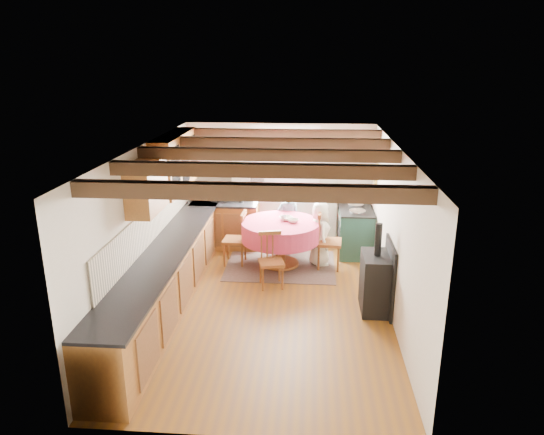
# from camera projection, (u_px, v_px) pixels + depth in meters

# --- Properties ---
(floor) EXTENTS (3.60, 5.50, 0.00)m
(floor) POSITION_uv_depth(u_px,v_px,m) (268.00, 306.00, 7.54)
(floor) COLOR brown
(floor) RESTS_ON ground
(ceiling) EXTENTS (3.60, 5.50, 0.00)m
(ceiling) POSITION_uv_depth(u_px,v_px,m) (267.00, 148.00, 6.81)
(ceiling) COLOR white
(ceiling) RESTS_ON ground
(wall_back) EXTENTS (3.60, 0.00, 2.40)m
(wall_back) POSITION_uv_depth(u_px,v_px,m) (280.00, 185.00, 9.78)
(wall_back) COLOR silver
(wall_back) RESTS_ON ground
(wall_front) EXTENTS (3.60, 0.00, 2.40)m
(wall_front) POSITION_uv_depth(u_px,v_px,m) (242.00, 330.00, 4.56)
(wall_front) COLOR silver
(wall_front) RESTS_ON ground
(wall_left) EXTENTS (0.00, 5.50, 2.40)m
(wall_left) POSITION_uv_depth(u_px,v_px,m) (145.00, 228.00, 7.30)
(wall_left) COLOR silver
(wall_left) RESTS_ON ground
(wall_right) EXTENTS (0.00, 5.50, 2.40)m
(wall_right) POSITION_uv_depth(u_px,v_px,m) (395.00, 234.00, 7.04)
(wall_right) COLOR silver
(wall_right) RESTS_ON ground
(beam_a) EXTENTS (3.60, 0.16, 0.16)m
(beam_a) POSITION_uv_depth(u_px,v_px,m) (250.00, 192.00, 4.93)
(beam_a) COLOR #3C2714
(beam_a) RESTS_ON ceiling
(beam_b) EXTENTS (3.60, 0.16, 0.16)m
(beam_b) POSITION_uv_depth(u_px,v_px,m) (260.00, 170.00, 5.88)
(beam_b) COLOR #3C2714
(beam_b) RESTS_ON ceiling
(beam_c) EXTENTS (3.60, 0.16, 0.16)m
(beam_c) POSITION_uv_depth(u_px,v_px,m) (268.00, 155.00, 6.83)
(beam_c) COLOR #3C2714
(beam_c) RESTS_ON ceiling
(beam_d) EXTENTS (3.60, 0.16, 0.16)m
(beam_d) POSITION_uv_depth(u_px,v_px,m) (273.00, 143.00, 7.78)
(beam_d) COLOR #3C2714
(beam_d) RESTS_ON ceiling
(beam_e) EXTENTS (3.60, 0.16, 0.16)m
(beam_e) POSITION_uv_depth(u_px,v_px,m) (277.00, 134.00, 8.73)
(beam_e) COLOR #3C2714
(beam_e) RESTS_ON ceiling
(splash_left) EXTENTS (0.02, 4.50, 0.55)m
(splash_left) POSITION_uv_depth(u_px,v_px,m) (153.00, 222.00, 7.59)
(splash_left) COLOR beige
(splash_left) RESTS_ON wall_left
(splash_back) EXTENTS (1.40, 0.02, 0.55)m
(splash_back) POSITION_uv_depth(u_px,v_px,m) (229.00, 184.00, 9.84)
(splash_back) COLOR beige
(splash_back) RESTS_ON wall_back
(base_cabinet_left) EXTENTS (0.60, 5.30, 0.88)m
(base_cabinet_left) POSITION_uv_depth(u_px,v_px,m) (169.00, 276.00, 7.51)
(base_cabinet_left) COLOR #9E6225
(base_cabinet_left) RESTS_ON floor
(base_cabinet_back) EXTENTS (1.30, 0.60, 0.88)m
(base_cabinet_back) POSITION_uv_depth(u_px,v_px,m) (225.00, 225.00, 9.81)
(base_cabinet_back) COLOR #9E6225
(base_cabinet_back) RESTS_ON floor
(worktop_left) EXTENTS (0.64, 5.30, 0.04)m
(worktop_left) POSITION_uv_depth(u_px,v_px,m) (168.00, 248.00, 7.37)
(worktop_left) COLOR black
(worktop_left) RESTS_ON base_cabinet_left
(worktop_back) EXTENTS (1.30, 0.64, 0.04)m
(worktop_back) POSITION_uv_depth(u_px,v_px,m) (224.00, 203.00, 9.65)
(worktop_back) COLOR black
(worktop_back) RESTS_ON base_cabinet_back
(wall_cabinet_glass) EXTENTS (0.34, 1.80, 0.90)m
(wall_cabinet_glass) POSITION_uv_depth(u_px,v_px,m) (175.00, 162.00, 8.20)
(wall_cabinet_glass) COLOR #9E6225
(wall_cabinet_glass) RESTS_ON wall_left
(wall_cabinet_solid) EXTENTS (0.34, 0.90, 0.70)m
(wall_cabinet_solid) POSITION_uv_depth(u_px,v_px,m) (147.00, 187.00, 6.79)
(wall_cabinet_solid) COLOR #9E6225
(wall_cabinet_solid) RESTS_ON wall_left
(window_frame) EXTENTS (1.34, 0.03, 1.54)m
(window_frame) POSITION_uv_depth(u_px,v_px,m) (285.00, 165.00, 9.64)
(window_frame) COLOR white
(window_frame) RESTS_ON wall_back
(window_pane) EXTENTS (1.20, 0.01, 1.40)m
(window_pane) POSITION_uv_depth(u_px,v_px,m) (285.00, 165.00, 9.64)
(window_pane) COLOR white
(window_pane) RESTS_ON wall_back
(curtain_left) EXTENTS (0.35, 0.10, 2.10)m
(curtain_left) POSITION_uv_depth(u_px,v_px,m) (241.00, 190.00, 9.77)
(curtain_left) COLOR #92A482
(curtain_left) RESTS_ON wall_back
(curtain_right) EXTENTS (0.35, 0.10, 2.10)m
(curtain_right) POSITION_uv_depth(u_px,v_px,m) (328.00, 192.00, 9.65)
(curtain_right) COLOR #92A482
(curtain_right) RESTS_ON wall_back
(curtain_rod) EXTENTS (2.00, 0.03, 0.03)m
(curtain_rod) POSITION_uv_depth(u_px,v_px,m) (285.00, 135.00, 9.38)
(curtain_rod) COLOR black
(curtain_rod) RESTS_ON wall_back
(wall_picture) EXTENTS (0.04, 0.50, 0.60)m
(wall_picture) POSITION_uv_depth(u_px,v_px,m) (375.00, 166.00, 9.07)
(wall_picture) COLOR gold
(wall_picture) RESTS_ON wall_right
(wall_plate) EXTENTS (0.30, 0.02, 0.30)m
(wall_plate) POSITION_uv_depth(u_px,v_px,m) (334.00, 161.00, 9.53)
(wall_plate) COLOR silver
(wall_plate) RESTS_ON wall_back
(rug) EXTENTS (1.94, 1.51, 0.01)m
(rug) POSITION_uv_depth(u_px,v_px,m) (280.00, 265.00, 9.00)
(rug) COLOR #4D3831
(rug) RESTS_ON floor
(dining_table) EXTENTS (1.38, 1.38, 0.83)m
(dining_table) POSITION_uv_depth(u_px,v_px,m) (281.00, 244.00, 8.87)
(dining_table) COLOR #B53252
(dining_table) RESTS_ON floor
(chair_near) EXTENTS (0.47, 0.49, 0.91)m
(chair_near) POSITION_uv_depth(u_px,v_px,m) (271.00, 260.00, 8.05)
(chair_near) COLOR brown
(chair_near) RESTS_ON floor
(chair_left) EXTENTS (0.46, 0.44, 0.98)m
(chair_left) POSITION_uv_depth(u_px,v_px,m) (235.00, 238.00, 8.96)
(chair_left) COLOR brown
(chair_left) RESTS_ON floor
(chair_right) EXTENTS (0.49, 0.48, 1.04)m
(chair_right) POSITION_uv_depth(u_px,v_px,m) (329.00, 240.00, 8.78)
(chair_right) COLOR brown
(chair_right) RESTS_ON floor
(aga_range) EXTENTS (0.63, 0.97, 0.89)m
(aga_range) POSITION_uv_depth(u_px,v_px,m) (355.00, 231.00, 9.46)
(aga_range) COLOR #1D4339
(aga_range) RESTS_ON floor
(cast_iron_stove) EXTENTS (0.40, 0.67, 1.35)m
(cast_iron_stove) POSITION_uv_depth(u_px,v_px,m) (376.00, 268.00, 7.23)
(cast_iron_stove) COLOR black
(cast_iron_stove) RESTS_ON floor
(child_far) EXTENTS (0.52, 0.42, 1.24)m
(child_far) POSITION_uv_depth(u_px,v_px,m) (288.00, 221.00, 9.51)
(child_far) COLOR slate
(child_far) RESTS_ON floor
(child_right) EXTENTS (0.47, 0.63, 1.16)m
(child_right) POSITION_uv_depth(u_px,v_px,m) (320.00, 234.00, 8.90)
(child_right) COLOR white
(child_right) RESTS_ON floor
(bowl_a) EXTENTS (0.32, 0.32, 0.06)m
(bowl_a) POSITION_uv_depth(u_px,v_px,m) (286.00, 218.00, 8.84)
(bowl_a) COLOR silver
(bowl_a) RESTS_ON dining_table
(bowl_b) EXTENTS (0.21, 0.21, 0.06)m
(bowl_b) POSITION_uv_depth(u_px,v_px,m) (293.00, 221.00, 8.71)
(bowl_b) COLOR silver
(bowl_b) RESTS_ON dining_table
(cup) EXTENTS (0.14, 0.14, 0.09)m
(cup) POSITION_uv_depth(u_px,v_px,m) (284.00, 218.00, 8.79)
(cup) COLOR silver
(cup) RESTS_ON dining_table
(canister_tall) EXTENTS (0.16, 0.16, 0.27)m
(canister_tall) POSITION_uv_depth(u_px,v_px,m) (214.00, 195.00, 9.64)
(canister_tall) COLOR #262628
(canister_tall) RESTS_ON worktop_back
(canister_wide) EXTENTS (0.16, 0.16, 0.18)m
(canister_wide) POSITION_uv_depth(u_px,v_px,m) (226.00, 196.00, 9.69)
(canister_wide) COLOR #262628
(canister_wide) RESTS_ON worktop_back
(canister_slim) EXTENTS (0.10, 0.10, 0.28)m
(canister_slim) POSITION_uv_depth(u_px,v_px,m) (241.00, 195.00, 9.60)
(canister_slim) COLOR #262628
(canister_slim) RESTS_ON worktop_back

